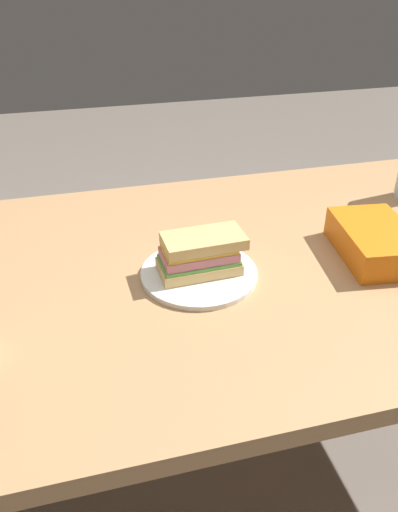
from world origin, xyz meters
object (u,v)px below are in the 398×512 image
(dining_table, at_px, (240,290))
(sandwich, at_px, (200,254))
(chip_bag, at_px, (374,242))
(paper_plate, at_px, (199,273))

(dining_table, relative_size, sandwich, 9.53)
(dining_table, relative_size, chip_bag, 7.69)
(sandwich, bearing_deg, paper_plate, -150.83)
(paper_plate, relative_size, sandwich, 1.35)
(sandwich, bearing_deg, dining_table, 17.50)
(paper_plate, height_order, chip_bag, chip_bag)
(dining_table, relative_size, paper_plate, 7.06)
(dining_table, height_order, chip_bag, chip_bag)
(dining_table, xyz_separation_m, paper_plate, (-0.11, -0.04, 0.09))
(sandwich, distance_m, chip_bag, 0.40)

